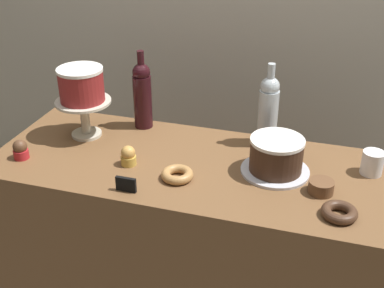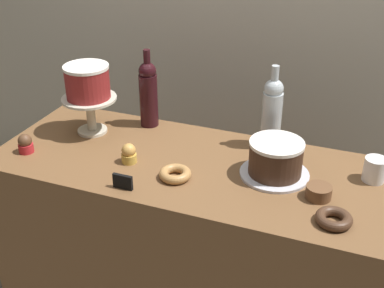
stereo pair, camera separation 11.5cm
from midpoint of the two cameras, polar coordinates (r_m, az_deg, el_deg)
The scene contains 15 objects.
back_wall at distance 2.46m, azimuth 4.74°, elevation 15.57°, with size 6.00×0.05×2.60m.
display_counter at distance 2.08m, azimuth -1.62°, elevation -13.22°, with size 1.48×0.59×0.92m.
cake_stand_pedestal at distance 2.02m, azimuth -13.85°, elevation 3.57°, with size 0.22×0.22×0.15m.
white_layer_cake at distance 1.97m, azimuth -14.23°, elevation 6.61°, with size 0.18×0.18×0.13m.
silver_serving_platter at distance 1.77m, azimuth 7.66°, elevation -3.08°, with size 0.24×0.24×0.01m.
chocolate_round_cake at distance 1.74m, azimuth 7.80°, elevation -1.23°, with size 0.19×0.19×0.12m.
wine_bottle_dark_red at distance 2.04m, azimuth -7.33°, elevation 5.69°, with size 0.08×0.08×0.33m.
wine_bottle_clear at distance 1.90m, azimuth 7.03°, elevation 3.93°, with size 0.08×0.08×0.33m.
cupcake_caramel at distance 1.81m, azimuth -9.13°, elevation -1.40°, with size 0.06×0.06×0.07m.
cupcake_chocolate at distance 1.95m, azimuth -20.69°, elevation -0.65°, with size 0.06×0.06×0.07m.
donut_chocolate at distance 1.58m, azimuth 14.55°, elevation -7.63°, with size 0.11×0.11×0.03m.
donut_maple at distance 1.71m, azimuth -3.62°, elevation -3.56°, with size 0.11×0.11×0.03m.
cookie_stack at distance 1.68m, azimuth 12.70°, elevation -4.86°, with size 0.08×0.08×0.04m.
price_sign_chalkboard at distance 1.66m, azimuth -9.55°, elevation -4.64°, with size 0.07×0.01×0.05m.
coffee_cup_ceramic at distance 1.82m, azimuth 18.31°, elevation -2.10°, with size 0.08×0.08×0.09m.
Camera 1 is at (0.45, -1.49, 1.84)m, focal length 46.50 mm.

